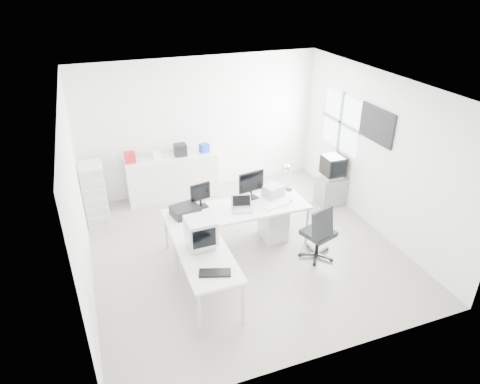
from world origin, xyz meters
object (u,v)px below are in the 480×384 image
object	(u,v)px
crt_tv	(333,167)
office_chair	(319,231)
crt_monitor	(201,232)
drawer_pedestal	(273,222)
side_desk	(207,278)
tv_cabinet	(331,190)
laptop	(242,205)
laser_printer	(273,190)
inkjet_printer	(185,211)
main_desk	(237,227)
lcd_monitor_small	(200,196)
sideboard	(173,177)
lcd_monitor_large	(251,186)
filing_cabinet	(95,194)

from	to	relation	value
crt_tv	office_chair	bearing A→B (deg)	-127.26
crt_monitor	drawer_pedestal	bearing A→B (deg)	28.69
side_desk	drawer_pedestal	size ratio (longest dim) A/B	2.33
side_desk	crt_tv	world-z (taller)	crt_tv
office_chair	tv_cabinet	world-z (taller)	office_chair
drawer_pedestal	tv_cabinet	bearing A→B (deg)	24.65
drawer_pedestal	crt_tv	distance (m)	1.84
drawer_pedestal	laptop	size ratio (longest dim) A/B	1.84
laptop	laser_printer	bearing A→B (deg)	38.78
drawer_pedestal	inkjet_printer	size ratio (longest dim) A/B	1.39
crt_monitor	tv_cabinet	distance (m)	3.62
crt_tv	laser_printer	bearing A→B (deg)	-159.99
main_desk	lcd_monitor_small	bearing A→B (deg)	155.56
drawer_pedestal	crt_tv	world-z (taller)	crt_tv
lcd_monitor_small	sideboard	world-z (taller)	lcd_monitor_small
drawer_pedestal	crt_monitor	size ratio (longest dim) A/B	1.23
side_desk	laser_printer	size ratio (longest dim) A/B	4.34
main_desk	laptop	size ratio (longest dim) A/B	7.37
side_desk	lcd_monitor_large	size ratio (longest dim) A/B	2.85
drawer_pedestal	sideboard	bearing A→B (deg)	122.89
lcd_monitor_small	filing_cabinet	xyz separation A→B (m)	(-1.64, 1.44, -0.38)
crt_tv	sideboard	bearing A→B (deg)	155.54
drawer_pedestal	laser_printer	world-z (taller)	laser_printer
crt_tv	side_desk	bearing A→B (deg)	-149.13
inkjet_printer	office_chair	distance (m)	2.19
drawer_pedestal	laptop	xyz separation A→B (m)	(-0.65, -0.15, 0.56)
crt_monitor	sideboard	distance (m)	3.03
office_chair	tv_cabinet	xyz separation A→B (m)	(1.17, 1.53, -0.23)
lcd_monitor_small	lcd_monitor_large	world-z (taller)	lcd_monitor_large
side_desk	tv_cabinet	world-z (taller)	side_desk
laptop	crt_monitor	bearing A→B (deg)	-125.98
main_desk	office_chair	bearing A→B (deg)	-33.18
inkjet_printer	sideboard	xyz separation A→B (m)	(0.21, 2.03, -0.36)
side_desk	laptop	bearing A→B (deg)	48.01
lcd_monitor_small	laser_printer	size ratio (longest dim) A/B	1.36
laser_printer	crt_tv	size ratio (longest dim) A/B	0.64
office_chair	tv_cabinet	bearing A→B (deg)	33.90
lcd_monitor_small	office_chair	size ratio (longest dim) A/B	0.43
lcd_monitor_large	drawer_pedestal	bearing A→B (deg)	-39.77
drawer_pedestal	office_chair	size ratio (longest dim) A/B	0.59
sideboard	office_chair	bearing A→B (deg)	-58.17
lcd_monitor_small	laser_printer	bearing A→B (deg)	-13.39
filing_cabinet	inkjet_printer	bearing A→B (deg)	-49.77
side_desk	lcd_monitor_large	distance (m)	1.91
inkjet_printer	laptop	size ratio (longest dim) A/B	1.32
side_desk	crt_monitor	distance (m)	0.67
inkjet_printer	tv_cabinet	world-z (taller)	inkjet_printer
office_chair	crt_tv	size ratio (longest dim) A/B	2.05
inkjet_printer	filing_cabinet	world-z (taller)	filing_cabinet
drawer_pedestal	crt_monitor	distance (m)	1.92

